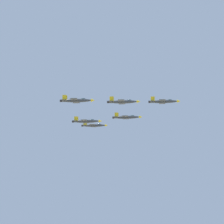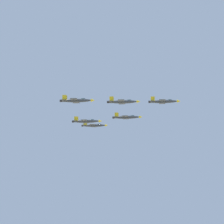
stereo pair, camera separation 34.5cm
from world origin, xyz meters
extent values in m
ellipsoid|color=#2D3338|center=(20.07, -4.52, 168.92)|extent=(8.90, 11.64, 1.68)
cone|color=gold|center=(15.88, 1.43, 168.92)|extent=(2.13, 2.19, 1.43)
ellipsoid|color=#334751|center=(18.42, -2.17, 169.55)|extent=(2.32, 2.55, 0.98)
cube|color=#2D3338|center=(20.45, -5.05, 168.83)|extent=(9.34, 7.82, 0.17)
cube|color=gold|center=(17.02, -7.47, 168.88)|extent=(2.08, 2.57, 0.20)
cube|color=gold|center=(23.88, -2.63, 168.88)|extent=(2.08, 2.57, 0.20)
cube|color=#2D3338|center=(23.23, -9.00, 168.92)|extent=(4.84, 4.26, 0.17)
cube|color=gold|center=(22.40, -9.27, 170.13)|extent=(1.26, 1.65, 2.42)
cube|color=gold|center=(23.77, -8.30, 170.13)|extent=(1.26, 1.65, 2.42)
cylinder|color=black|center=(24.05, -10.16, 168.92)|extent=(1.50, 1.44, 1.18)
ellipsoid|color=#2D3338|center=(18.21, -29.15, 164.64)|extent=(8.88, 11.64, 1.68)
cone|color=gold|center=(14.03, -23.21, 164.64)|extent=(2.13, 2.19, 1.43)
ellipsoid|color=#334751|center=(16.56, -26.80, 165.27)|extent=(2.32, 2.55, 0.98)
cube|color=#2D3338|center=(18.58, -29.68, 164.55)|extent=(9.34, 7.80, 0.17)
cube|color=gold|center=(15.15, -32.10, 164.59)|extent=(2.08, 2.57, 0.20)
cube|color=gold|center=(22.01, -27.27, 164.59)|extent=(2.08, 2.57, 0.20)
cube|color=#2D3338|center=(21.36, -33.63, 164.64)|extent=(4.84, 4.25, 0.17)
cube|color=gold|center=(20.52, -33.90, 165.85)|extent=(1.25, 1.65, 2.42)
cube|color=gold|center=(21.90, -32.94, 165.85)|extent=(1.25, 1.65, 2.42)
cylinder|color=black|center=(22.17, -34.79, 164.64)|extent=(1.50, 1.44, 1.17)
ellipsoid|color=#2D3338|center=(44.08, -10.33, 165.46)|extent=(8.97, 11.23, 1.64)
cone|color=gold|center=(39.82, -4.62, 165.46)|extent=(2.10, 2.15, 1.40)
ellipsoid|color=#334751|center=(42.40, -8.07, 166.08)|extent=(2.30, 2.49, 0.96)
cube|color=#2D3338|center=(44.46, -10.84, 165.37)|extent=(9.07, 7.81, 0.16)
cube|color=gold|center=(41.17, -13.30, 165.42)|extent=(2.09, 2.49, 0.20)
cube|color=gold|center=(47.76, -8.38, 165.42)|extent=(2.09, 2.49, 0.20)
cube|color=#2D3338|center=(47.30, -14.63, 165.46)|extent=(4.72, 4.23, 0.16)
cube|color=gold|center=(46.48, -14.92, 166.65)|extent=(1.27, 1.59, 2.37)
cube|color=gold|center=(47.80, -13.93, 166.65)|extent=(1.27, 1.59, 2.37)
cylinder|color=black|center=(48.13, -15.74, 165.46)|extent=(1.47, 1.42, 1.15)
ellipsoid|color=#2D3338|center=(16.34, -53.78, 163.51)|extent=(8.51, 10.92, 1.59)
cone|color=gold|center=(12.32, -48.22, 163.51)|extent=(2.02, 2.07, 1.35)
ellipsoid|color=#334751|center=(14.75, -51.59, 164.10)|extent=(2.20, 2.41, 0.92)
cube|color=#2D3338|center=(16.71, -54.28, 163.42)|extent=(8.79, 7.45, 0.16)
cube|color=gold|center=(13.49, -56.61, 163.46)|extent=(1.99, 2.42, 0.19)
cube|color=gold|center=(19.92, -51.96, 163.46)|extent=(1.99, 2.42, 0.19)
cube|color=#2D3338|center=(19.38, -57.98, 163.51)|extent=(4.56, 4.05, 0.16)
cube|color=gold|center=(18.59, -58.24, 164.65)|extent=(1.20, 1.55, 2.29)
cube|color=gold|center=(19.88, -57.31, 164.65)|extent=(1.20, 1.55, 2.29)
cylinder|color=black|center=(20.17, -59.06, 163.51)|extent=(1.42, 1.36, 1.11)
ellipsoid|color=#2D3338|center=(68.09, -16.13, 162.67)|extent=(8.84, 11.07, 1.62)
cone|color=gold|center=(63.89, -10.51, 162.67)|extent=(2.07, 2.12, 1.38)
ellipsoid|color=#334751|center=(66.43, -13.91, 163.28)|extent=(2.27, 2.46, 0.95)
cube|color=#2D3338|center=(68.47, -16.64, 162.58)|extent=(8.94, 7.69, 0.16)
cube|color=gold|center=(65.22, -19.06, 162.62)|extent=(2.06, 2.46, 0.19)
cube|color=gold|center=(71.72, -14.22, 162.62)|extent=(2.06, 2.46, 0.19)
cube|color=#2D3338|center=(71.26, -20.38, 162.67)|extent=(4.65, 4.17, 0.16)
cube|color=gold|center=(70.46, -20.66, 163.84)|extent=(1.25, 1.57, 2.34)
cube|color=gold|center=(71.76, -19.69, 163.84)|extent=(1.25, 1.57, 2.34)
cylinder|color=black|center=(72.08, -21.47, 162.67)|extent=(1.45, 1.40, 1.13)
ellipsoid|color=#2D3338|center=(42.22, -34.96, 159.77)|extent=(8.69, 10.91, 1.60)
cone|color=gold|center=(38.09, -29.41, 159.77)|extent=(2.04, 2.09, 1.36)
ellipsoid|color=#334751|center=(40.59, -32.77, 160.37)|extent=(2.23, 2.42, 0.93)
cube|color=#2D3338|center=(42.59, -35.46, 159.68)|extent=(8.80, 7.57, 0.16)
cube|color=gold|center=(39.39, -37.84, 159.73)|extent=(2.02, 2.42, 0.19)
cube|color=gold|center=(45.79, -33.08, 159.73)|extent=(2.02, 2.42, 0.19)
cube|color=#2D3338|center=(45.33, -39.14, 159.77)|extent=(4.58, 4.10, 0.16)
cube|color=gold|center=(44.54, -39.42, 160.92)|extent=(1.23, 1.55, 2.30)
cube|color=gold|center=(45.82, -38.46, 160.92)|extent=(1.23, 1.55, 2.30)
cylinder|color=black|center=(46.13, -40.22, 159.77)|extent=(1.42, 1.38, 1.12)
camera|label=1|loc=(216.42, 131.52, 113.80)|focal=80.86mm
camera|label=2|loc=(216.20, 131.78, 113.80)|focal=80.86mm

